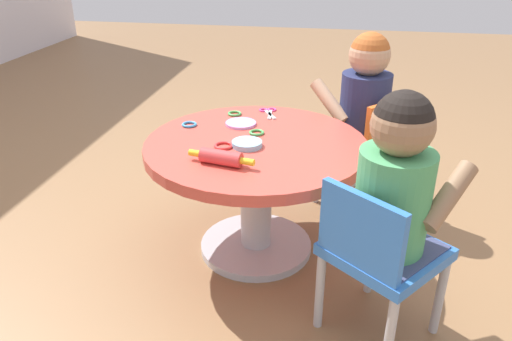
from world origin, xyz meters
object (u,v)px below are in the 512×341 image
at_px(craft_table, 256,172).
at_px(seated_child_left, 396,181).
at_px(rolling_pin, 221,157).
at_px(child_chair_right, 367,146).
at_px(seated_child_right, 365,94).
at_px(craft_scissors, 269,112).
at_px(child_chair_left, 378,254).

xyz_separation_m(craft_table, seated_child_left, (-0.36, -0.46, 0.19)).
distance_m(seated_child_left, rolling_pin, 0.56).
height_order(child_chair_right, rolling_pin, child_chair_right).
xyz_separation_m(craft_table, seated_child_right, (0.44, -0.39, 0.19)).
xyz_separation_m(seated_child_left, craft_scissors, (0.68, 0.46, -0.06)).
relative_size(seated_child_right, rolling_pin, 2.22).
distance_m(child_chair_right, craft_scissors, 0.46).
xyz_separation_m(seated_child_right, craft_scissors, (-0.12, 0.39, -0.06)).
height_order(seated_child_right, rolling_pin, seated_child_right).
bearing_deg(seated_child_right, craft_scissors, 106.77).
height_order(child_chair_right, seated_child_right, seated_child_right).
bearing_deg(child_chair_left, seated_child_left, -38.87).
relative_size(seated_child_left, rolling_pin, 2.22).
height_order(craft_table, rolling_pin, rolling_pin).
bearing_deg(seated_child_right, child_chair_left, -176.83).
height_order(seated_child_left, craft_scissors, seated_child_left).
relative_size(seated_child_left, child_chair_right, 0.95).
bearing_deg(seated_child_right, rolling_pin, 144.32).
xyz_separation_m(child_chair_right, rolling_pin, (-0.62, 0.49, 0.18)).
relative_size(craft_table, craft_scissors, 5.72).
distance_m(child_chair_left, seated_child_left, 0.23).
bearing_deg(craft_table, seated_child_right, -41.49).
relative_size(craft_table, child_chair_right, 1.51).
height_order(seated_child_left, seated_child_right, same).
bearing_deg(rolling_pin, craft_scissors, -7.93).
distance_m(child_chair_left, child_chair_right, 0.81).
height_order(child_chair_left, craft_scissors, child_chair_left).
xyz_separation_m(child_chair_right, seated_child_right, (0.03, 0.03, 0.23)).
bearing_deg(craft_table, seated_child_left, -128.36).
xyz_separation_m(child_chair_right, craft_scissors, (-0.09, 0.42, 0.16)).
bearing_deg(child_chair_right, seated_child_left, -176.93).
height_order(child_chair_right, craft_scissors, child_chair_right).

